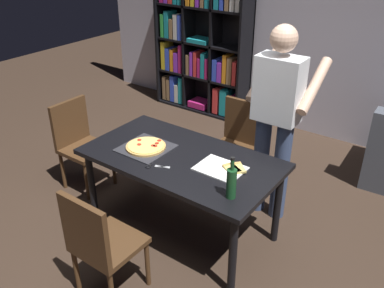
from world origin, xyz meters
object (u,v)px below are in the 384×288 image
object	(u,v)px
dining_table	(181,165)
pepperoni_pizza_on_tray	(146,147)
chair_far_side	(237,140)
wine_bottle	(231,183)
chair_near_camera	(99,242)
bookshelf	(201,45)
person_serving_pizza	(277,114)
kitchen_scissors	(154,166)
chair_left_end	(79,140)

from	to	relation	value
dining_table	pepperoni_pizza_on_tray	distance (m)	0.34
chair_far_side	wine_bottle	distance (m)	1.37
chair_near_camera	bookshelf	bearing A→B (deg)	113.77
bookshelf	person_serving_pizza	bearing A→B (deg)	-40.75
dining_table	chair_near_camera	size ratio (longest dim) A/B	1.78
chair_near_camera	bookshelf	xyz separation A→B (m)	(-1.45, 3.30, 0.43)
dining_table	wine_bottle	xyz separation A→B (m)	(0.62, -0.25, 0.20)
chair_far_side	pepperoni_pizza_on_tray	distance (m)	1.07
chair_near_camera	chair_far_side	distance (m)	1.85
chair_near_camera	person_serving_pizza	distance (m)	1.77
chair_near_camera	kitchen_scissors	world-z (taller)	chair_near_camera
bookshelf	wine_bottle	distance (m)	3.34
bookshelf	person_serving_pizza	world-z (taller)	bookshelf
chair_left_end	wine_bottle	size ratio (longest dim) A/B	2.85
chair_left_end	pepperoni_pizza_on_tray	xyz separation A→B (m)	(0.97, -0.07, 0.25)
kitchen_scissors	bookshelf	bearing A→B (deg)	117.65
chair_near_camera	kitchen_scissors	xyz separation A→B (m)	(-0.08, 0.67, 0.24)
chair_left_end	person_serving_pizza	distance (m)	1.97
dining_table	wine_bottle	world-z (taller)	wine_bottle
person_serving_pizza	pepperoni_pizza_on_tray	distance (m)	1.14
bookshelf	chair_near_camera	bearing A→B (deg)	-66.23
chair_left_end	kitchen_scissors	size ratio (longest dim) A/B	4.56
person_serving_pizza	wine_bottle	size ratio (longest dim) A/B	5.54
person_serving_pizza	pepperoni_pizza_on_tray	size ratio (longest dim) A/B	4.44
dining_table	kitchen_scissors	bearing A→B (deg)	-107.46
person_serving_pizza	kitchen_scissors	size ratio (longest dim) A/B	8.87
dining_table	chair_far_side	size ratio (longest dim) A/B	1.78
pepperoni_pizza_on_tray	chair_left_end	bearing A→B (deg)	176.04
chair_far_side	chair_left_end	world-z (taller)	same
pepperoni_pizza_on_tray	bookshelf	bearing A→B (deg)	114.89
wine_bottle	kitchen_scissors	bearing A→B (deg)	-179.84
chair_far_side	pepperoni_pizza_on_tray	xyz separation A→B (m)	(-0.32, -0.99, 0.25)
chair_near_camera	chair_left_end	bearing A→B (deg)	144.36
chair_left_end	chair_near_camera	bearing A→B (deg)	-35.64
pepperoni_pizza_on_tray	kitchen_scissors	world-z (taller)	pepperoni_pizza_on_tray
dining_table	wine_bottle	size ratio (longest dim) A/B	5.08
person_serving_pizza	wine_bottle	bearing A→B (deg)	-81.92
chair_left_end	wine_bottle	xyz separation A→B (m)	(1.91, -0.25, 0.36)
dining_table	person_serving_pizza	xyz separation A→B (m)	(0.48, 0.70, 0.33)
chair_left_end	wine_bottle	world-z (taller)	wine_bottle
chair_far_side	kitchen_scissors	xyz separation A→B (m)	(-0.08, -1.17, 0.24)
chair_near_camera	wine_bottle	bearing A→B (deg)	47.54
chair_near_camera	wine_bottle	world-z (taller)	wine_bottle
bookshelf	pepperoni_pizza_on_tray	world-z (taller)	bookshelf
chair_far_side	kitchen_scissors	size ratio (longest dim) A/B	4.56
bookshelf	pepperoni_pizza_on_tray	size ratio (longest dim) A/B	4.94
dining_table	wine_bottle	bearing A→B (deg)	-21.81
person_serving_pizza	wine_bottle	distance (m)	0.97
chair_near_camera	pepperoni_pizza_on_tray	world-z (taller)	chair_near_camera
chair_near_camera	bookshelf	distance (m)	3.63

